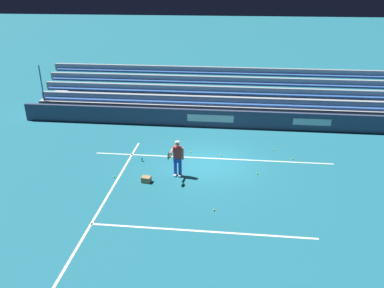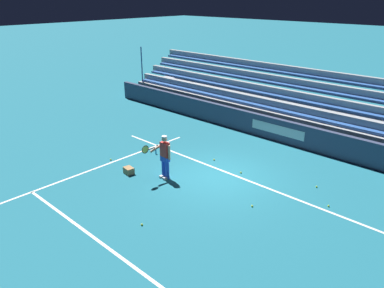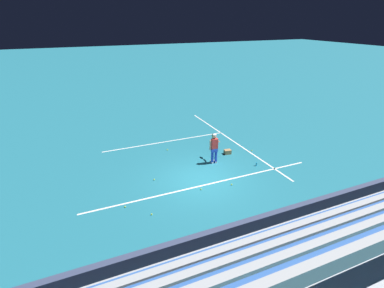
{
  "view_description": "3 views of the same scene",
  "coord_description": "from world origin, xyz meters",
  "px_view_note": "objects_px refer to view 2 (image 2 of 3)",
  "views": [
    {
      "loc": [
        -0.83,
        16.5,
        8.31
      ],
      "look_at": [
        0.89,
        0.46,
        1.17
      ],
      "focal_mm": 35.0,
      "sensor_mm": 36.0,
      "label": 1
    },
    {
      "loc": [
        -8.09,
        10.16,
        6.59
      ],
      "look_at": [
        1.4,
        0.02,
        0.98
      ],
      "focal_mm": 35.0,
      "sensor_mm": 36.0,
      "label": 2
    },
    {
      "loc": [
        -5.79,
        -11.83,
        7.55
      ],
      "look_at": [
        0.31,
        1.94,
        1.16
      ],
      "focal_mm": 28.0,
      "sensor_mm": 36.0,
      "label": 3
    }
  ],
  "objects_px": {
    "tennis_ball_on_baseline": "(328,206)",
    "tennis_ball_toward_net": "(252,206)",
    "ball_box_cardboard": "(129,171)",
    "tennis_ball_far_left": "(317,187)",
    "water_bottle": "(156,152)",
    "tennis_ball_midcourt": "(111,160)",
    "tennis_player": "(164,157)",
    "tennis_ball_stray_back": "(142,225)",
    "tennis_ball_by_box": "(241,172)",
    "tennis_ball_near_player": "(214,160)"
  },
  "relations": [
    {
      "from": "tennis_ball_on_baseline",
      "to": "tennis_ball_toward_net",
      "type": "distance_m",
      "value": 2.54
    },
    {
      "from": "ball_box_cardboard",
      "to": "tennis_ball_far_left",
      "type": "bearing_deg",
      "value": -146.12
    },
    {
      "from": "tennis_ball_on_baseline",
      "to": "water_bottle",
      "type": "distance_m",
      "value": 7.54
    },
    {
      "from": "tennis_ball_midcourt",
      "to": "tennis_ball_toward_net",
      "type": "relative_size",
      "value": 1.0
    },
    {
      "from": "tennis_player",
      "to": "tennis_ball_on_baseline",
      "type": "relative_size",
      "value": 25.98
    },
    {
      "from": "tennis_player",
      "to": "tennis_ball_far_left",
      "type": "distance_m",
      "value": 5.71
    },
    {
      "from": "tennis_ball_stray_back",
      "to": "water_bottle",
      "type": "xyz_separation_m",
      "value": [
        3.79,
        -3.96,
        0.08
      ]
    },
    {
      "from": "tennis_ball_by_box",
      "to": "tennis_ball_stray_back",
      "type": "relative_size",
      "value": 1.0
    },
    {
      "from": "ball_box_cardboard",
      "to": "tennis_ball_stray_back",
      "type": "height_order",
      "value": "ball_box_cardboard"
    },
    {
      "from": "ball_box_cardboard",
      "to": "tennis_ball_by_box",
      "type": "distance_m",
      "value": 4.41
    },
    {
      "from": "tennis_ball_far_left",
      "to": "tennis_ball_on_baseline",
      "type": "distance_m",
      "value": 1.32
    },
    {
      "from": "tennis_ball_midcourt",
      "to": "water_bottle",
      "type": "relative_size",
      "value": 0.3
    },
    {
      "from": "tennis_ball_on_baseline",
      "to": "tennis_ball_stray_back",
      "type": "height_order",
      "value": "same"
    },
    {
      "from": "tennis_ball_toward_net",
      "to": "tennis_ball_stray_back",
      "type": "distance_m",
      "value": 3.69
    },
    {
      "from": "tennis_ball_toward_net",
      "to": "tennis_ball_near_player",
      "type": "height_order",
      "value": "same"
    },
    {
      "from": "tennis_ball_midcourt",
      "to": "tennis_ball_toward_net",
      "type": "bearing_deg",
      "value": -171.3
    },
    {
      "from": "tennis_ball_far_left",
      "to": "tennis_ball_near_player",
      "type": "relative_size",
      "value": 1.0
    },
    {
      "from": "tennis_ball_midcourt",
      "to": "tennis_ball_far_left",
      "type": "relative_size",
      "value": 1.0
    },
    {
      "from": "tennis_ball_on_baseline",
      "to": "tennis_ball_stray_back",
      "type": "bearing_deg",
      "value": 53.28
    },
    {
      "from": "tennis_ball_far_left",
      "to": "tennis_ball_near_player",
      "type": "bearing_deg",
      "value": 9.7
    },
    {
      "from": "tennis_ball_on_baseline",
      "to": "tennis_ball_toward_net",
      "type": "height_order",
      "value": "same"
    },
    {
      "from": "tennis_ball_stray_back",
      "to": "tennis_ball_midcourt",
      "type": "bearing_deg",
      "value": -25.14
    },
    {
      "from": "tennis_ball_stray_back",
      "to": "water_bottle",
      "type": "bearing_deg",
      "value": -46.25
    },
    {
      "from": "water_bottle",
      "to": "tennis_ball_toward_net",
      "type": "bearing_deg",
      "value": 172.33
    },
    {
      "from": "tennis_player",
      "to": "tennis_ball_near_player",
      "type": "xyz_separation_m",
      "value": [
        -0.34,
        -2.52,
        -0.86
      ]
    },
    {
      "from": "ball_box_cardboard",
      "to": "tennis_ball_toward_net",
      "type": "bearing_deg",
      "value": -165.83
    },
    {
      "from": "tennis_ball_by_box",
      "to": "ball_box_cardboard",
      "type": "bearing_deg",
      "value": 43.43
    },
    {
      "from": "tennis_ball_near_player",
      "to": "tennis_player",
      "type": "bearing_deg",
      "value": 82.3
    },
    {
      "from": "ball_box_cardboard",
      "to": "tennis_ball_by_box",
      "type": "height_order",
      "value": "ball_box_cardboard"
    },
    {
      "from": "tennis_ball_toward_net",
      "to": "tennis_ball_stray_back",
      "type": "bearing_deg",
      "value": 60.08
    },
    {
      "from": "tennis_player",
      "to": "tennis_ball_on_baseline",
      "type": "height_order",
      "value": "tennis_player"
    },
    {
      "from": "tennis_ball_far_left",
      "to": "tennis_ball_toward_net",
      "type": "bearing_deg",
      "value": 70.69
    },
    {
      "from": "tennis_ball_midcourt",
      "to": "tennis_ball_toward_net",
      "type": "xyz_separation_m",
      "value": [
        -6.53,
        -1.0,
        0.0
      ]
    },
    {
      "from": "tennis_ball_far_left",
      "to": "tennis_ball_midcourt",
      "type": "bearing_deg",
      "value": 26.43
    },
    {
      "from": "tennis_ball_on_baseline",
      "to": "tennis_ball_stray_back",
      "type": "relative_size",
      "value": 1.0
    },
    {
      "from": "tennis_ball_midcourt",
      "to": "tennis_ball_on_baseline",
      "type": "xyz_separation_m",
      "value": [
        -8.38,
        -2.75,
        0.0
      ]
    },
    {
      "from": "tennis_ball_far_left",
      "to": "water_bottle",
      "type": "distance_m",
      "value": 6.87
    },
    {
      "from": "water_bottle",
      "to": "ball_box_cardboard",
      "type": "bearing_deg",
      "value": 108.24
    },
    {
      "from": "tennis_ball_toward_net",
      "to": "tennis_ball_far_left",
      "type": "bearing_deg",
      "value": -109.31
    },
    {
      "from": "tennis_ball_midcourt",
      "to": "tennis_ball_stray_back",
      "type": "distance_m",
      "value": 5.18
    },
    {
      "from": "tennis_ball_toward_net",
      "to": "water_bottle",
      "type": "height_order",
      "value": "water_bottle"
    },
    {
      "from": "tennis_ball_by_box",
      "to": "tennis_ball_stray_back",
      "type": "bearing_deg",
      "value": 89.1
    },
    {
      "from": "tennis_ball_midcourt",
      "to": "tennis_ball_near_player",
      "type": "bearing_deg",
      "value": -137.05
    },
    {
      "from": "tennis_ball_by_box",
      "to": "tennis_ball_on_baseline",
      "type": "distance_m",
      "value": 3.61
    },
    {
      "from": "tennis_player",
      "to": "ball_box_cardboard",
      "type": "relative_size",
      "value": 4.29
    },
    {
      "from": "tennis_ball_by_box",
      "to": "tennis_ball_far_left",
      "type": "bearing_deg",
      "value": -160.87
    },
    {
      "from": "ball_box_cardboard",
      "to": "tennis_ball_midcourt",
      "type": "distance_m",
      "value": 1.59
    },
    {
      "from": "tennis_ball_far_left",
      "to": "water_bottle",
      "type": "xyz_separation_m",
      "value": [
        6.58,
        1.96,
        0.08
      ]
    },
    {
      "from": "tennis_ball_far_left",
      "to": "tennis_ball_toward_net",
      "type": "xyz_separation_m",
      "value": [
        0.95,
        2.72,
        0.0
      ]
    },
    {
      "from": "tennis_ball_by_box",
      "to": "tennis_ball_on_baseline",
      "type": "xyz_separation_m",
      "value": [
        -3.61,
        0.03,
        0.0
      ]
    }
  ]
}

